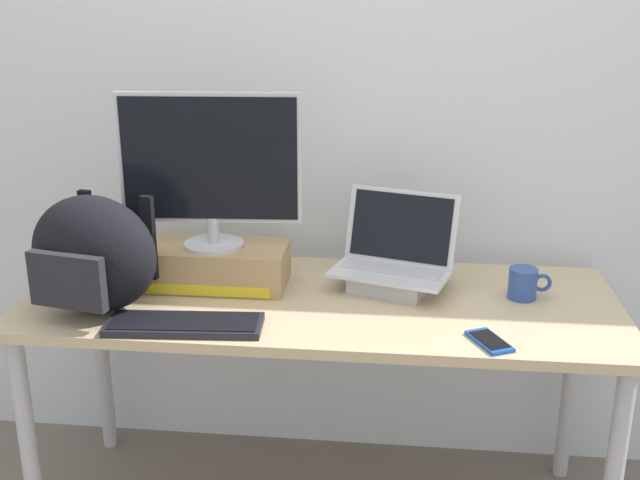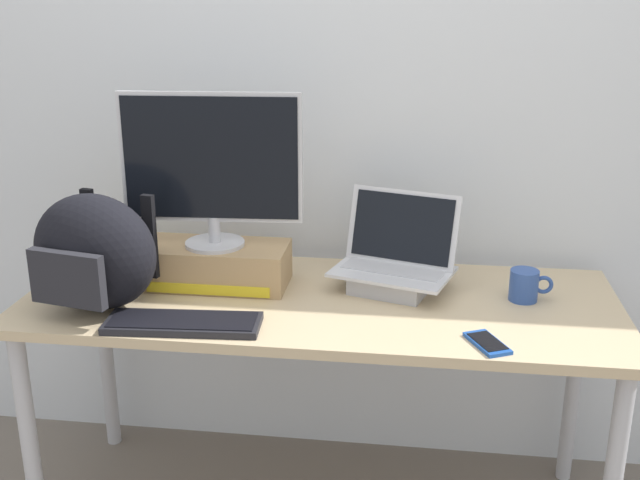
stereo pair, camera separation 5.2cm
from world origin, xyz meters
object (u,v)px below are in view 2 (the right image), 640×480
(desktop_monitor, at_px, (211,166))
(coffee_mug, at_px, (525,285))
(external_keyboard, at_px, (183,323))
(cell_phone, at_px, (487,343))
(open_laptop, at_px, (394,270))
(plush_toy, at_px, (145,245))
(messenger_backpack, at_px, (94,253))
(toner_box_yellow, at_px, (216,265))

(desktop_monitor, height_order, coffee_mug, desktop_monitor)
(external_keyboard, height_order, cell_phone, external_keyboard)
(open_laptop, relative_size, external_keyboard, 0.93)
(cell_phone, xyz_separation_m, plush_toy, (-1.11, 0.54, 0.04))
(cell_phone, bearing_deg, coffee_mug, 42.04)
(open_laptop, bearing_deg, plush_toy, -174.52)
(cell_phone, bearing_deg, messenger_backpack, 148.74)
(open_laptop, bearing_deg, external_keyboard, -130.04)
(toner_box_yellow, xyz_separation_m, plush_toy, (-0.31, 0.21, -0.02))
(desktop_monitor, distance_m, coffee_mug, 0.99)
(plush_toy, bearing_deg, toner_box_yellow, -34.93)
(external_keyboard, relative_size, messenger_backpack, 1.04)
(desktop_monitor, bearing_deg, external_keyboard, -95.12)
(external_keyboard, relative_size, coffee_mug, 3.41)
(cell_phone, bearing_deg, desktop_monitor, 132.21)
(open_laptop, relative_size, messenger_backpack, 0.97)
(coffee_mug, height_order, cell_phone, coffee_mug)
(external_keyboard, bearing_deg, cell_phone, -4.16)
(desktop_monitor, height_order, open_laptop, desktop_monitor)
(open_laptop, distance_m, external_keyboard, 0.66)
(external_keyboard, bearing_deg, toner_box_yellow, 84.58)
(open_laptop, height_order, external_keyboard, open_laptop)
(messenger_backpack, height_order, coffee_mug, messenger_backpack)
(desktop_monitor, xyz_separation_m, external_keyboard, (-0.01, -0.32, -0.36))
(external_keyboard, bearing_deg, plush_toy, 115.33)
(messenger_backpack, relative_size, coffee_mug, 3.28)
(coffee_mug, bearing_deg, open_laptop, 173.30)
(open_laptop, relative_size, coffee_mug, 3.18)
(open_laptop, height_order, cell_phone, open_laptop)
(toner_box_yellow, relative_size, messenger_backpack, 1.07)
(desktop_monitor, relative_size, cell_phone, 3.47)
(coffee_mug, xyz_separation_m, cell_phone, (-0.13, -0.32, -0.04))
(desktop_monitor, distance_m, open_laptop, 0.63)
(desktop_monitor, xyz_separation_m, messenger_backpack, (-0.29, -0.22, -0.21))
(toner_box_yellow, relative_size, desktop_monitor, 0.82)
(open_laptop, bearing_deg, cell_phone, -37.61)
(coffee_mug, bearing_deg, toner_box_yellow, 179.69)
(open_laptop, xyz_separation_m, plush_toy, (-0.85, 0.17, -0.02))
(desktop_monitor, xyz_separation_m, cell_phone, (0.80, -0.32, -0.37))
(desktop_monitor, bearing_deg, plush_toy, 141.32)
(desktop_monitor, bearing_deg, open_laptop, 0.72)
(external_keyboard, distance_m, plush_toy, 0.61)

